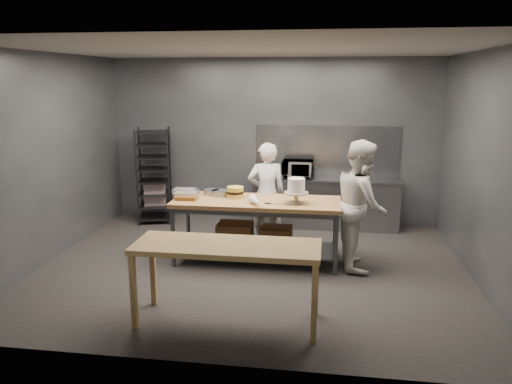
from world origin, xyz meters
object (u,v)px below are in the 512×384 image
Objects in this scene: work_table at (255,223)px; frosted_cake_stand at (296,188)px; near_counter at (227,252)px; microwave at (298,169)px; layer_cake at (235,192)px; speed_rack at (154,176)px; chef_right at (361,204)px; chef_behind at (266,194)px.

frosted_cake_stand is (0.60, -0.11, 0.57)m from work_table.
near_counter is (-0.02, -1.93, 0.24)m from work_table.
microwave is at bearing 82.45° from near_counter.
layer_cake is at bearing 98.13° from near_counter.
speed_rack is 4.90× the size of frosted_cake_stand.
work_table is at bearing -40.04° from speed_rack.
work_table is at bearing 85.72° from chef_right.
speed_rack is 7.15× the size of layer_cake.
chef_behind is at bearing -24.36° from speed_rack.
layer_cake is (-0.80, -1.79, -0.05)m from microwave.
speed_rack is at bearing 139.96° from work_table.
frosted_cake_stand is (2.76, -1.93, 0.29)m from speed_rack.
frosted_cake_stand is at bearing 71.30° from near_counter.
speed_rack is at bearing 59.37° from chef_right.
chef_behind is 6.76× the size of layer_cake.
speed_rack is 1.06× the size of chef_behind.
microwave is at bearing 65.94° from layer_cake.
frosted_cake_stand is (0.11, -2.01, 0.09)m from microwave.
chef_right reaches higher than layer_cake.
layer_cake is at bearing -114.06° from microwave.
work_table reaches higher than near_counter.
microwave is at bearing 23.75° from chef_right.
speed_rack is at bearing -39.27° from chef_behind.
near_counter is at bearing -90.46° from work_table.
speed_rack is 4.09m from chef_right.
frosted_cake_stand is at bearing -10.76° from work_table.
chef_behind is (2.23, -1.01, -0.03)m from speed_rack.
microwave reaches higher than near_counter.
microwave is at bearing 75.46° from work_table.
layer_cake is at bearing 46.86° from chef_behind.
near_counter is 2.74m from chef_behind.
chef_right reaches higher than speed_rack.
chef_behind is at bearing 61.77° from layer_cake.
speed_rack is 2.53m from layer_cake.
chef_behind reaches higher than layer_cake.
microwave is at bearing -126.14° from chef_behind.
chef_right is (3.66, -1.82, 0.05)m from speed_rack.
work_table is 9.81× the size of layer_cake.
speed_rack is 3.38m from frosted_cake_stand.
near_counter is at bearing -60.22° from speed_rack.
layer_cake is (-0.29, 2.04, 0.19)m from near_counter.
work_table is 1.95m from near_counter.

